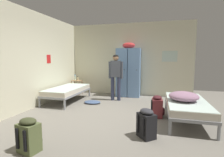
# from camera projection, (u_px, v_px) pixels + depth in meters

# --- Properties ---
(ground_plane) EXTENTS (9.09, 9.09, 0.00)m
(ground_plane) POSITION_uv_depth(u_px,v_px,m) (109.00, 117.00, 4.32)
(ground_plane) COLOR slate
(room_backdrop) EXTENTS (4.88, 5.74, 2.85)m
(room_backdrop) POSITION_uv_depth(u_px,v_px,m) (83.00, 60.00, 5.77)
(room_backdrop) COLOR beige
(room_backdrop) RESTS_ON ground_plane
(locker_bank) EXTENTS (0.90, 0.55, 2.07)m
(locker_bank) POSITION_uv_depth(u_px,v_px,m) (128.00, 71.00, 6.65)
(locker_bank) COLOR #6B93C6
(locker_bank) RESTS_ON ground_plane
(shelf_unit) EXTENTS (0.38, 0.30, 0.57)m
(shelf_unit) POSITION_uv_depth(u_px,v_px,m) (77.00, 86.00, 7.11)
(shelf_unit) COLOR #99704C
(shelf_unit) RESTS_ON ground_plane
(bed_left_rear) EXTENTS (0.90, 1.90, 0.49)m
(bed_left_rear) POSITION_uv_depth(u_px,v_px,m) (67.00, 90.00, 5.90)
(bed_left_rear) COLOR gray
(bed_left_rear) RESTS_ON ground_plane
(bed_right) EXTENTS (0.90, 1.90, 0.49)m
(bed_right) POSITION_uv_depth(u_px,v_px,m) (187.00, 105.00, 4.05)
(bed_right) COLOR gray
(bed_right) RESTS_ON ground_plane
(bedding_heap) EXTENTS (0.67, 0.68, 0.21)m
(bedding_heap) POSITION_uv_depth(u_px,v_px,m) (184.00, 96.00, 4.00)
(bedding_heap) COLOR gray
(bedding_heap) RESTS_ON bed_right
(person_traveler) EXTENTS (0.50, 0.24, 1.60)m
(person_traveler) POSITION_uv_depth(u_px,v_px,m) (116.00, 73.00, 5.98)
(person_traveler) COLOR #2D334C
(person_traveler) RESTS_ON ground_plane
(water_bottle) EXTENTS (0.07, 0.07, 0.24)m
(water_bottle) POSITION_uv_depth(u_px,v_px,m) (75.00, 78.00, 7.12)
(water_bottle) COLOR silver
(water_bottle) RESTS_ON shelf_unit
(lotion_bottle) EXTENTS (0.05, 0.05, 0.17)m
(lotion_bottle) POSITION_uv_depth(u_px,v_px,m) (78.00, 79.00, 7.02)
(lotion_bottle) COLOR beige
(lotion_bottle) RESTS_ON shelf_unit
(backpack_black) EXTENTS (0.42, 0.41, 0.55)m
(backpack_black) POSITION_uv_depth(u_px,v_px,m) (147.00, 124.00, 3.20)
(backpack_black) COLOR black
(backpack_black) RESTS_ON ground_plane
(backpack_olive) EXTENTS (0.36, 0.38, 0.55)m
(backpack_olive) POSITION_uv_depth(u_px,v_px,m) (29.00, 136.00, 2.71)
(backpack_olive) COLOR #566038
(backpack_olive) RESTS_ON ground_plane
(backpack_maroon) EXTENTS (0.36, 0.34, 0.55)m
(backpack_maroon) POSITION_uv_depth(u_px,v_px,m) (158.00, 107.00, 4.32)
(backpack_maroon) COLOR maroon
(backpack_maroon) RESTS_ON ground_plane
(clothes_pile_denim) EXTENTS (0.55, 0.41, 0.08)m
(clothes_pile_denim) POSITION_uv_depth(u_px,v_px,m) (92.00, 102.00, 5.67)
(clothes_pile_denim) COLOR #42567A
(clothes_pile_denim) RESTS_ON ground_plane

